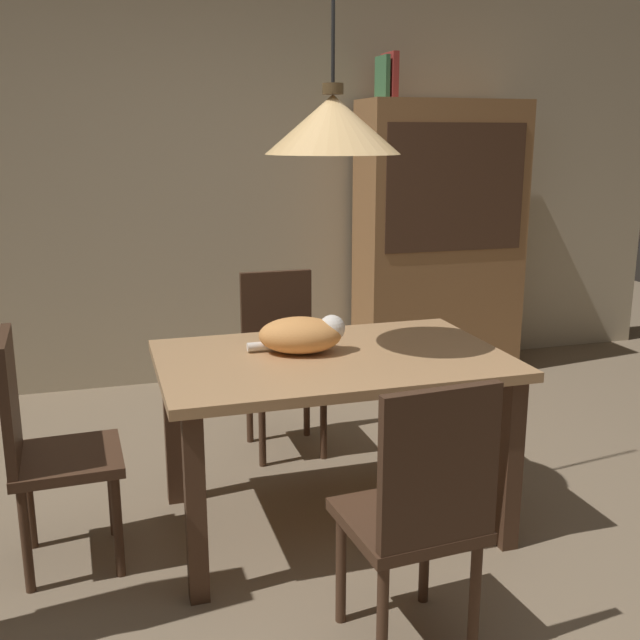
# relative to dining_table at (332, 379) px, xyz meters

# --- Properties ---
(ground) EXTENTS (10.00, 10.00, 0.00)m
(ground) POSITION_rel_dining_table_xyz_m (0.02, -0.48, -0.65)
(ground) COLOR #847056
(back_wall) EXTENTS (6.40, 0.10, 2.90)m
(back_wall) POSITION_rel_dining_table_xyz_m (0.02, 2.17, 0.80)
(back_wall) COLOR beige
(back_wall) RESTS_ON ground
(dining_table) EXTENTS (1.40, 0.90, 0.75)m
(dining_table) POSITION_rel_dining_table_xyz_m (0.00, 0.00, 0.00)
(dining_table) COLOR tan
(dining_table) RESTS_ON ground
(chair_far_back) EXTENTS (0.40, 0.40, 0.93)m
(chair_far_back) POSITION_rel_dining_table_xyz_m (0.00, 0.88, -0.14)
(chair_far_back) COLOR #472D1E
(chair_far_back) RESTS_ON ground
(chair_near_front) EXTENTS (0.43, 0.43, 0.93)m
(chair_near_front) POSITION_rel_dining_table_xyz_m (0.01, -0.88, -0.14)
(chair_near_front) COLOR #472D1E
(chair_near_front) RESTS_ON ground
(chair_left_side) EXTENTS (0.41, 0.41, 0.93)m
(chair_left_side) POSITION_rel_dining_table_xyz_m (-1.13, -0.00, -0.14)
(chair_left_side) COLOR #472D1E
(chair_left_side) RESTS_ON ground
(cat_sleeping) EXTENTS (0.40, 0.30, 0.16)m
(cat_sleeping) POSITION_rel_dining_table_xyz_m (-0.10, 0.07, 0.18)
(cat_sleeping) COLOR #E59951
(cat_sleeping) RESTS_ON dining_table
(pendant_lamp) EXTENTS (0.52, 0.52, 1.30)m
(pendant_lamp) POSITION_rel_dining_table_xyz_m (0.00, 0.00, 1.01)
(pendant_lamp) COLOR #E5B775
(hutch_bookcase) EXTENTS (1.12, 0.45, 1.85)m
(hutch_bookcase) POSITION_rel_dining_table_xyz_m (1.35, 1.84, 0.24)
(hutch_bookcase) COLOR olive
(hutch_bookcase) RESTS_ON ground
(book_green_slim) EXTENTS (0.03, 0.20, 0.26)m
(book_green_slim) POSITION_rel_dining_table_xyz_m (0.91, 1.84, 1.33)
(book_green_slim) COLOR #427A4C
(book_green_slim) RESTS_ON hutch_bookcase
(book_red_tall) EXTENTS (0.04, 0.22, 0.28)m
(book_red_tall) POSITION_rel_dining_table_xyz_m (0.96, 1.84, 1.34)
(book_red_tall) COLOR #B73833
(book_red_tall) RESTS_ON hutch_bookcase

